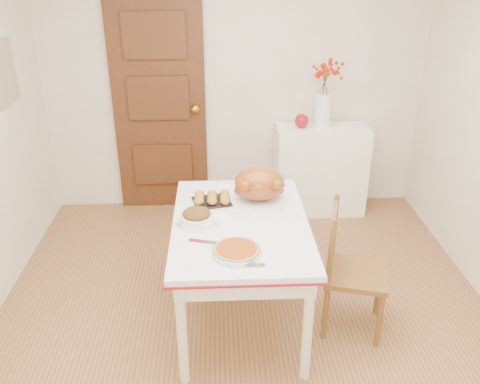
{
  "coord_description": "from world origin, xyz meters",
  "views": [
    {
      "loc": [
        -0.17,
        -2.61,
        2.31
      ],
      "look_at": [
        -0.04,
        0.24,
        0.95
      ],
      "focal_mm": 37.79,
      "sensor_mm": 36.0,
      "label": 1
    }
  ],
  "objects_px": {
    "kitchen_table": "(240,271)",
    "turkey_platter": "(259,185)",
    "sideboard": "(320,170)",
    "chair_oak": "(356,270)",
    "pumpkin_pie": "(237,250)"
  },
  "relations": [
    {
      "from": "chair_oak",
      "to": "pumpkin_pie",
      "type": "relative_size",
      "value": 3.27
    },
    {
      "from": "chair_oak",
      "to": "turkey_platter",
      "type": "bearing_deg",
      "value": 73.65
    },
    {
      "from": "turkey_platter",
      "to": "pumpkin_pie",
      "type": "bearing_deg",
      "value": -88.15
    },
    {
      "from": "sideboard",
      "to": "turkey_platter",
      "type": "height_order",
      "value": "turkey_platter"
    },
    {
      "from": "pumpkin_pie",
      "to": "chair_oak",
      "type": "bearing_deg",
      "value": 18.95
    },
    {
      "from": "kitchen_table",
      "to": "turkey_platter",
      "type": "height_order",
      "value": "turkey_platter"
    },
    {
      "from": "turkey_platter",
      "to": "pumpkin_pie",
      "type": "xyz_separation_m",
      "value": [
        -0.18,
        -0.65,
        -0.1
      ]
    },
    {
      "from": "chair_oak",
      "to": "sideboard",
      "type": "bearing_deg",
      "value": 12.55
    },
    {
      "from": "sideboard",
      "to": "chair_oak",
      "type": "xyz_separation_m",
      "value": [
        -0.09,
        -1.71,
        0.02
      ]
    },
    {
      "from": "chair_oak",
      "to": "pumpkin_pie",
      "type": "xyz_separation_m",
      "value": [
        -0.79,
        -0.27,
        0.35
      ]
    },
    {
      "from": "kitchen_table",
      "to": "turkey_platter",
      "type": "relative_size",
      "value": 3.26
    },
    {
      "from": "sideboard",
      "to": "kitchen_table",
      "type": "xyz_separation_m",
      "value": [
        -0.84,
        -1.59,
        -0.04
      ]
    },
    {
      "from": "kitchen_table",
      "to": "chair_oak",
      "type": "xyz_separation_m",
      "value": [
        0.75,
        -0.12,
        0.06
      ]
    },
    {
      "from": "turkey_platter",
      "to": "sideboard",
      "type": "bearing_deg",
      "value": 79.69
    },
    {
      "from": "sideboard",
      "to": "chair_oak",
      "type": "height_order",
      "value": "chair_oak"
    }
  ]
}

